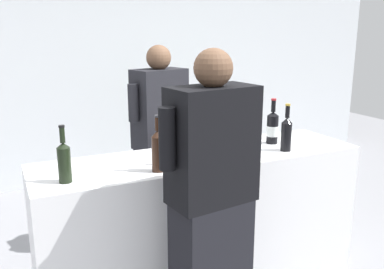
{
  "coord_description": "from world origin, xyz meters",
  "views": [
    {
      "loc": [
        -1.2,
        -2.36,
        1.79
      ],
      "look_at": [
        -0.08,
        0.0,
        1.13
      ],
      "focal_mm": 38.79,
      "sensor_mm": 36.0,
      "label": 1
    }
  ],
  "objects_px": {
    "wine_bottle_0": "(64,161)",
    "wine_bottle_2": "(286,133)",
    "wine_bottle_5": "(158,150)",
    "potted_shrub": "(199,133)",
    "person_server": "(160,152)",
    "wine_bottle_1": "(188,146)",
    "person_guest": "(211,218)",
    "wine_bottle_3": "(272,127)",
    "wine_glass": "(222,138)",
    "wine_bottle_4": "(211,144)"
  },
  "relations": [
    {
      "from": "wine_bottle_3",
      "to": "wine_glass",
      "type": "distance_m",
      "value": 0.52
    },
    {
      "from": "wine_bottle_0",
      "to": "potted_shrub",
      "type": "relative_size",
      "value": 0.26
    },
    {
      "from": "wine_bottle_2",
      "to": "wine_glass",
      "type": "distance_m",
      "value": 0.47
    },
    {
      "from": "wine_bottle_2",
      "to": "person_guest",
      "type": "height_order",
      "value": "person_guest"
    },
    {
      "from": "wine_bottle_0",
      "to": "person_server",
      "type": "relative_size",
      "value": 0.19
    },
    {
      "from": "wine_bottle_0",
      "to": "wine_bottle_4",
      "type": "xyz_separation_m",
      "value": [
        0.89,
        -0.03,
        -0.0
      ]
    },
    {
      "from": "wine_bottle_0",
      "to": "person_server",
      "type": "xyz_separation_m",
      "value": [
        0.87,
        0.82,
        -0.28
      ]
    },
    {
      "from": "wine_bottle_1",
      "to": "wine_bottle_5",
      "type": "bearing_deg",
      "value": -172.45
    },
    {
      "from": "person_server",
      "to": "wine_bottle_5",
      "type": "bearing_deg",
      "value": -111.88
    },
    {
      "from": "wine_bottle_3",
      "to": "person_guest",
      "type": "bearing_deg",
      "value": -142.6
    },
    {
      "from": "wine_bottle_0",
      "to": "wine_bottle_5",
      "type": "distance_m",
      "value": 0.52
    },
    {
      "from": "wine_bottle_0",
      "to": "wine_bottle_5",
      "type": "relative_size",
      "value": 0.95
    },
    {
      "from": "person_guest",
      "to": "wine_bottle_0",
      "type": "bearing_deg",
      "value": 144.6
    },
    {
      "from": "wine_bottle_4",
      "to": "person_guest",
      "type": "bearing_deg",
      "value": -117.76
    },
    {
      "from": "wine_bottle_1",
      "to": "wine_bottle_4",
      "type": "xyz_separation_m",
      "value": [
        0.15,
        -0.01,
        -0.0
      ]
    },
    {
      "from": "wine_glass",
      "to": "person_guest",
      "type": "height_order",
      "value": "person_guest"
    },
    {
      "from": "wine_bottle_4",
      "to": "wine_bottle_0",
      "type": "bearing_deg",
      "value": 178.04
    },
    {
      "from": "wine_bottle_0",
      "to": "wine_bottle_4",
      "type": "bearing_deg",
      "value": -1.96
    },
    {
      "from": "wine_bottle_0",
      "to": "wine_bottle_2",
      "type": "relative_size",
      "value": 0.97
    },
    {
      "from": "person_server",
      "to": "person_guest",
      "type": "xyz_separation_m",
      "value": [
        -0.22,
        -1.29,
        0.01
      ]
    },
    {
      "from": "wine_bottle_2",
      "to": "person_server",
      "type": "bearing_deg",
      "value": 125.5
    },
    {
      "from": "wine_bottle_1",
      "to": "wine_bottle_4",
      "type": "height_order",
      "value": "wine_bottle_1"
    },
    {
      "from": "wine_bottle_5",
      "to": "potted_shrub",
      "type": "distance_m",
      "value": 1.9
    },
    {
      "from": "wine_bottle_0",
      "to": "wine_bottle_2",
      "type": "bearing_deg",
      "value": -0.75
    },
    {
      "from": "wine_bottle_1",
      "to": "person_guest",
      "type": "distance_m",
      "value": 0.53
    },
    {
      "from": "wine_bottle_5",
      "to": "wine_glass",
      "type": "relative_size",
      "value": 1.83
    },
    {
      "from": "wine_bottle_0",
      "to": "wine_glass",
      "type": "relative_size",
      "value": 1.73
    },
    {
      "from": "potted_shrub",
      "to": "wine_bottle_5",
      "type": "bearing_deg",
      "value": -123.93
    },
    {
      "from": "wine_bottle_1",
      "to": "potted_shrub",
      "type": "xyz_separation_m",
      "value": [
        0.84,
        1.52,
        -0.34
      ]
    },
    {
      "from": "wine_glass",
      "to": "wine_bottle_2",
      "type": "bearing_deg",
      "value": -7.56
    },
    {
      "from": "wine_bottle_5",
      "to": "person_server",
      "type": "height_order",
      "value": "person_server"
    },
    {
      "from": "wine_bottle_4",
      "to": "potted_shrub",
      "type": "relative_size",
      "value": 0.27
    },
    {
      "from": "wine_bottle_3",
      "to": "potted_shrub",
      "type": "relative_size",
      "value": 0.27
    },
    {
      "from": "wine_bottle_4",
      "to": "wine_glass",
      "type": "height_order",
      "value": "wine_bottle_4"
    },
    {
      "from": "person_server",
      "to": "wine_bottle_3",
      "type": "bearing_deg",
      "value": -45.38
    },
    {
      "from": "potted_shrub",
      "to": "wine_bottle_4",
      "type": "bearing_deg",
      "value": -113.9
    },
    {
      "from": "wine_bottle_3",
      "to": "person_server",
      "type": "height_order",
      "value": "person_server"
    },
    {
      "from": "wine_bottle_5",
      "to": "person_server",
      "type": "distance_m",
      "value": 0.98
    },
    {
      "from": "wine_bottle_5",
      "to": "wine_glass",
      "type": "xyz_separation_m",
      "value": [
        0.48,
        0.09,
        -0.01
      ]
    },
    {
      "from": "wine_glass",
      "to": "person_guest",
      "type": "relative_size",
      "value": 0.11
    },
    {
      "from": "wine_bottle_2",
      "to": "wine_bottle_4",
      "type": "distance_m",
      "value": 0.59
    },
    {
      "from": "wine_bottle_5",
      "to": "person_guest",
      "type": "bearing_deg",
      "value": -72.33
    },
    {
      "from": "wine_bottle_1",
      "to": "person_guest",
      "type": "bearing_deg",
      "value": -99.52
    },
    {
      "from": "wine_bottle_4",
      "to": "person_guest",
      "type": "relative_size",
      "value": 0.19
    },
    {
      "from": "wine_bottle_5",
      "to": "person_server",
      "type": "bearing_deg",
      "value": 68.12
    },
    {
      "from": "wine_bottle_1",
      "to": "wine_bottle_3",
      "type": "relative_size",
      "value": 1.03
    },
    {
      "from": "wine_bottle_4",
      "to": "person_server",
      "type": "bearing_deg",
      "value": 90.94
    },
    {
      "from": "wine_bottle_2",
      "to": "person_guest",
      "type": "relative_size",
      "value": 0.19
    },
    {
      "from": "wine_bottle_4",
      "to": "wine_bottle_2",
      "type": "bearing_deg",
      "value": 1.06
    },
    {
      "from": "wine_bottle_5",
      "to": "potted_shrub",
      "type": "relative_size",
      "value": 0.27
    }
  ]
}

